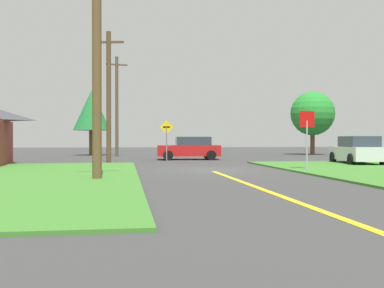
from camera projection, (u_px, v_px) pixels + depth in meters
ground_plane at (210, 170)px, 21.47m from camera, size 120.00×120.00×0.00m
lane_stripe_center at (259, 188)px, 13.55m from camera, size 0.20×14.00×0.01m
stop_sign at (307, 129)px, 21.07m from camera, size 0.74×0.09×2.75m
car_on_crossroad at (357, 150)px, 26.16m from camera, size 2.44×4.65×1.62m
car_approaching_junction at (190, 148)px, 32.50m from camera, size 4.47×2.32×1.62m
utility_pole_near at (97, 62)px, 15.96m from camera, size 1.80×0.33×8.13m
utility_pole_mid at (109, 95)px, 27.13m from camera, size 1.79×0.47×7.83m
utility_pole_far at (117, 105)px, 38.34m from camera, size 1.79×0.45×8.36m
direction_sign at (167, 136)px, 29.75m from camera, size 0.90×0.16×2.69m
oak_tree_left at (92, 110)px, 41.02m from camera, size 3.30×3.30×5.88m
pine_tree_center at (313, 114)px, 42.33m from camera, size 4.05×4.05×5.85m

